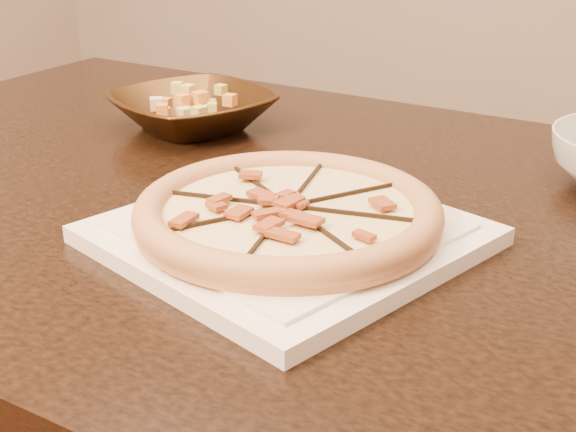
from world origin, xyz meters
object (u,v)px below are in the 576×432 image
Objects in this scene: pizza at (288,212)px; bronze_bowl at (192,111)px; dining_table at (262,265)px; plate at (288,234)px.

pizza is 0.42m from bronze_bowl.
plate is at bearing -50.99° from dining_table.
bronze_bowl is (-0.30, 0.29, -0.01)m from pizza.
dining_table is 3.55× the size of plate.
plate is 1.32× the size of pizza.
plate is at bearing -15.57° from pizza.
plate reaches higher than dining_table.
dining_table is at bearing 129.01° from plate.
pizza is at bearing -43.41° from bronze_bowl.
dining_table is 4.68× the size of pizza.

